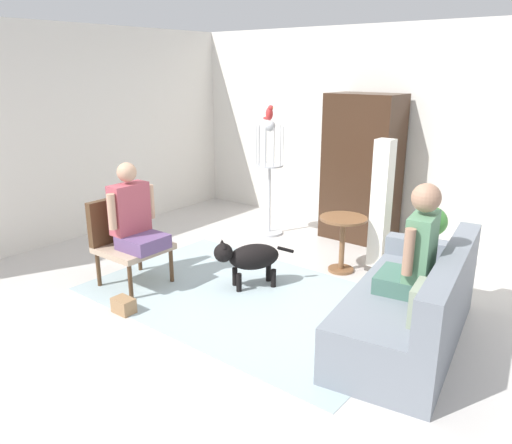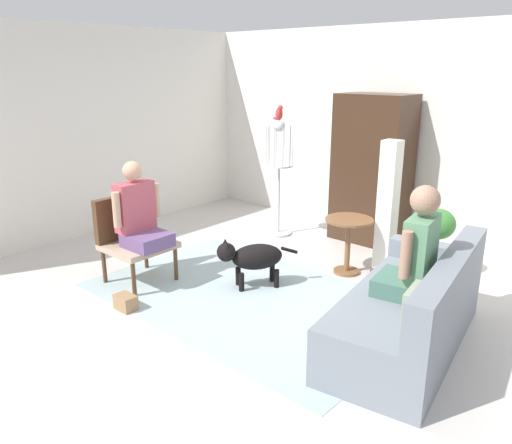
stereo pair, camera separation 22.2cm
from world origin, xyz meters
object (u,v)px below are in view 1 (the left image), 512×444
potted_plant (429,231)px  handbag (124,305)px  couch (413,308)px  bird_cage_stand (270,181)px  person_on_couch (416,249)px  parrot (269,113)px  armoire_cabinet (362,168)px  person_on_armchair (134,215)px  armchair (125,235)px  column_lamp (381,208)px  dog (249,257)px  round_end_table (343,235)px

potted_plant → handbag: (-1.82, -2.73, -0.40)m
couch → potted_plant: 1.63m
bird_cage_stand → potted_plant: size_ratio=2.04×
bird_cage_stand → person_on_couch: bearing=-30.5°
parrot → armoire_cabinet: 1.39m
person_on_couch → person_on_armchair: 2.74m
armchair → column_lamp: size_ratio=0.61×
parrot → potted_plant: size_ratio=0.26×
dog → handbag: (-0.55, -1.18, -0.26)m
person_on_couch → handbag: size_ratio=4.28×
person_on_couch → potted_plant: size_ratio=1.20×
person_on_couch → handbag: 2.65m
handbag → potted_plant: bearing=56.3°
armchair → parrot: 2.48m
couch → column_lamp: column_lamp is taller
handbag → bird_cage_stand: bearing=97.5°
potted_plant → armchair: bearing=-136.7°
handbag → person_on_couch: bearing=26.9°
person_on_armchair → potted_plant: bearing=45.4°
armchair → parrot: (0.20, 2.21, 1.11)m
person_on_armchair → person_on_couch: bearing=14.0°
person_on_couch → column_lamp: (-0.89, 1.28, -0.10)m
armchair → parrot: parrot is taller
armchair → armoire_cabinet: armoire_cabinet is taller
armchair → person_on_couch: bearing=13.2°
parrot → bird_cage_stand: bearing=0.0°
potted_plant → handbag: size_ratio=3.57×
couch → person_on_couch: (-0.02, -0.02, 0.52)m
armchair → dog: armchair is taller
armchair → bird_cage_stand: bird_cage_stand is taller
armchair → handbag: armchair is taller
person_on_armchair → armoire_cabinet: (1.07, 2.82, 0.18)m
person_on_armchair → round_end_table: size_ratio=1.38×
armchair → parrot: bearing=84.9°
person_on_couch → handbag: person_on_couch is taller
bird_cage_stand → parrot: bearing=-180.0°
person_on_armchair → parrot: (0.03, 2.21, 0.87)m
armchair → potted_plant: (2.38, 2.24, -0.04)m
person_on_couch → parrot: parrot is taller
person_on_couch → person_on_armchair: (-2.66, -0.66, -0.07)m
couch → person_on_couch: 0.53m
armoire_cabinet → handbag: bearing=-101.5°
column_lamp → parrot: bearing=171.2°
couch → armchair: 2.93m
armoire_cabinet → handbag: armoire_cabinet is taller
couch → armoire_cabinet: 2.75m
couch → armchair: armchair is taller
person_on_armchair → couch: bearing=14.3°
parrot → column_lamp: bearing=-8.8°
armoire_cabinet → column_lamp: bearing=-51.7°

